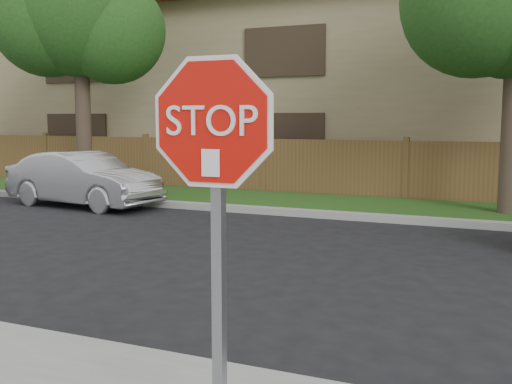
% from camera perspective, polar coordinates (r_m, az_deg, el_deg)
% --- Properties ---
extents(ground, '(90.00, 90.00, 0.00)m').
position_cam_1_polar(ground, '(5.55, -6.59, -16.08)').
color(ground, black).
rests_on(ground, ground).
extents(far_curb, '(70.00, 0.30, 0.15)m').
position_cam_1_polar(far_curb, '(12.99, 11.64, -2.43)').
color(far_curb, gray).
rests_on(far_curb, ground).
extents(grass_strip, '(70.00, 3.00, 0.12)m').
position_cam_1_polar(grass_strip, '(14.59, 12.96, -1.50)').
color(grass_strip, '#1E4714').
rests_on(grass_strip, ground).
extents(fence, '(70.00, 0.12, 1.60)m').
position_cam_1_polar(fence, '(16.08, 14.07, 1.89)').
color(fence, brown).
rests_on(fence, ground).
extents(apartment_building, '(35.20, 9.20, 7.20)m').
position_cam_1_polar(apartment_building, '(21.61, 16.75, 10.31)').
color(apartment_building, '#897A55').
rests_on(apartment_building, ground).
extents(tree_left, '(4.80, 3.90, 7.78)m').
position_cam_1_polar(tree_left, '(18.39, -16.68, 16.26)').
color(tree_left, '#382B21').
rests_on(tree_left, ground).
extents(stop_sign, '(1.01, 0.13, 2.55)m').
position_cam_1_polar(stop_sign, '(3.32, -3.98, 1.10)').
color(stop_sign, gray).
rests_on(stop_sign, sidewalk_near).
extents(sedan_left, '(4.29, 1.96, 1.36)m').
position_cam_1_polar(sedan_left, '(15.40, -16.10, 1.17)').
color(sedan_left, silver).
rests_on(sedan_left, ground).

